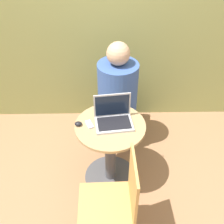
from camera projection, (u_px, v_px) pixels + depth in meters
name	position (u px, v px, depth m)	size (l,w,h in m)	color
ground_plane	(111.00, 177.00, 2.67)	(12.00, 12.00, 0.00)	#9E704C
back_wall	(109.00, 13.00, 2.65)	(7.00, 0.05, 2.60)	#939956
round_table	(110.00, 149.00, 2.40)	(0.61, 0.61, 0.71)	#4C4C51
laptop	(113.00, 117.00, 2.21)	(0.34, 0.26, 0.25)	#B7B7BC
cell_phone	(89.00, 124.00, 2.21)	(0.08, 0.11, 0.02)	silver
computer_mouse	(78.00, 124.00, 2.20)	(0.06, 0.05, 0.03)	black
chair_empty	(115.00, 203.00, 1.91)	(0.41, 0.41, 0.91)	tan
person_seated	(118.00, 102.00, 2.81)	(0.46, 0.64, 1.22)	#4C4742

